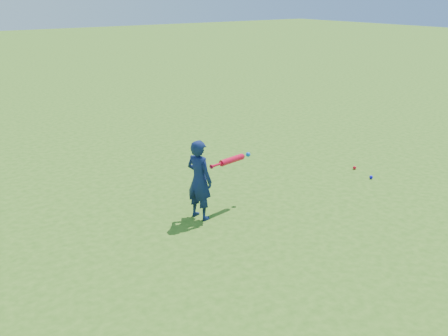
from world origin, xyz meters
The scene contains 5 objects.
ground centered at (0.00, 0.00, 0.00)m, with size 80.00×80.00×0.00m, color #326217.
child centered at (-0.31, -0.02, 0.58)m, with size 0.43×0.28×1.17m, color #0F1B49.
ground_ball_red centered at (3.15, 0.06, 0.03)m, with size 0.06×0.06×0.06m, color red.
ground_ball_blue centered at (2.99, -0.44, 0.03)m, with size 0.06×0.06×0.06m, color #0F0CDB.
bat_swing centered at (0.34, 0.04, 0.75)m, with size 0.82×0.21×0.09m.
Camera 1 is at (-3.85, -5.58, 3.10)m, focal length 40.00 mm.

